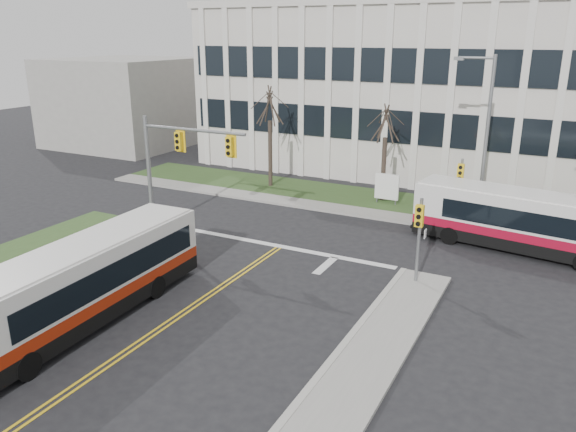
% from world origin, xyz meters
% --- Properties ---
extents(ground, '(120.00, 120.00, 0.00)m').
position_xyz_m(ground, '(0.00, 0.00, 0.00)').
color(ground, black).
rests_on(ground, ground).
extents(sidewalk_cross, '(44.00, 1.60, 0.14)m').
position_xyz_m(sidewalk_cross, '(5.00, 15.20, 0.07)').
color(sidewalk_cross, '#9E9B93').
rests_on(sidewalk_cross, ground).
extents(building_lawn, '(44.00, 5.00, 0.12)m').
position_xyz_m(building_lawn, '(5.00, 18.00, 0.06)').
color(building_lawn, '#334D21').
rests_on(building_lawn, ground).
extents(office_building, '(40.00, 16.00, 12.00)m').
position_xyz_m(office_building, '(5.00, 30.00, 6.00)').
color(office_building, silver).
rests_on(office_building, ground).
extents(building_annex, '(12.00, 12.00, 8.00)m').
position_xyz_m(building_annex, '(-26.00, 26.00, 4.00)').
color(building_annex, '#9E9B93').
rests_on(building_annex, ground).
extents(mast_arm_signal, '(6.11, 0.38, 6.20)m').
position_xyz_m(mast_arm_signal, '(-5.62, 7.16, 4.26)').
color(mast_arm_signal, slate).
rests_on(mast_arm_signal, ground).
extents(signal_pole_near, '(0.34, 0.39, 3.80)m').
position_xyz_m(signal_pole_near, '(7.20, 6.90, 2.50)').
color(signal_pole_near, slate).
rests_on(signal_pole_near, ground).
extents(signal_pole_far, '(0.34, 0.39, 3.80)m').
position_xyz_m(signal_pole_far, '(7.20, 15.40, 2.50)').
color(signal_pole_far, slate).
rests_on(signal_pole_far, ground).
extents(streetlight, '(2.15, 0.25, 9.20)m').
position_xyz_m(streetlight, '(8.03, 16.20, 5.19)').
color(streetlight, slate).
rests_on(streetlight, ground).
extents(directory_sign, '(1.50, 0.12, 2.00)m').
position_xyz_m(directory_sign, '(2.50, 17.50, 1.17)').
color(directory_sign, slate).
rests_on(directory_sign, ground).
extents(tree_left, '(1.80, 1.80, 7.70)m').
position_xyz_m(tree_left, '(-6.00, 18.00, 5.51)').
color(tree_left, '#42352B').
rests_on(tree_left, ground).
extents(tree_mid, '(1.80, 1.80, 6.82)m').
position_xyz_m(tree_mid, '(2.00, 18.20, 4.88)').
color(tree_mid, '#42352B').
rests_on(tree_mid, ground).
extents(bus_main, '(2.73, 11.12, 2.95)m').
position_xyz_m(bus_main, '(-2.80, -1.95, 1.47)').
color(bus_main, silver).
rests_on(bus_main, ground).
extents(bus_cross, '(11.10, 3.80, 2.90)m').
position_xyz_m(bus_cross, '(11.01, 13.06, 1.45)').
color(bus_cross, silver).
rests_on(bus_cross, ground).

